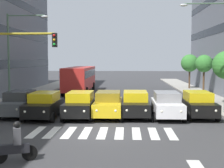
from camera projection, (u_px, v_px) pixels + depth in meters
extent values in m
plane|color=#38383A|center=(103.00, 133.00, 16.82)|extent=(180.00, 180.00, 0.00)
cube|color=silver|center=(171.00, 133.00, 16.65)|extent=(0.45, 2.80, 0.01)
cube|color=silver|center=(153.00, 133.00, 16.69)|extent=(0.45, 2.80, 0.01)
cube|color=silver|center=(136.00, 133.00, 16.74)|extent=(0.45, 2.80, 0.01)
cube|color=silver|center=(119.00, 133.00, 16.78)|extent=(0.45, 2.80, 0.01)
cube|color=silver|center=(103.00, 133.00, 16.82)|extent=(0.45, 2.80, 0.01)
cube|color=silver|center=(86.00, 133.00, 16.86)|extent=(0.45, 2.80, 0.01)
cube|color=silver|center=(69.00, 132.00, 16.91)|extent=(0.45, 2.80, 0.01)
cube|color=silver|center=(52.00, 132.00, 16.95)|extent=(0.45, 2.80, 0.01)
cube|color=silver|center=(36.00, 132.00, 16.99)|extent=(0.45, 2.80, 0.01)
cube|color=black|center=(198.00, 107.00, 21.31)|extent=(1.80, 4.40, 0.80)
cube|color=yellow|center=(198.00, 96.00, 21.45)|extent=(1.58, 2.46, 0.60)
cylinder|color=black|center=(218.00, 116.00, 19.85)|extent=(0.22, 0.64, 0.64)
cylinder|color=black|center=(189.00, 116.00, 19.94)|extent=(0.22, 0.64, 0.64)
cylinder|color=black|center=(206.00, 109.00, 22.74)|extent=(0.22, 0.64, 0.64)
cylinder|color=black|center=(181.00, 109.00, 22.83)|extent=(0.22, 0.64, 0.64)
sphere|color=white|center=(216.00, 111.00, 19.13)|extent=(0.18, 0.18, 0.18)
sphere|color=white|center=(197.00, 111.00, 19.19)|extent=(0.18, 0.18, 0.18)
cube|color=silver|center=(167.00, 107.00, 21.04)|extent=(1.80, 4.40, 0.80)
cube|color=gray|center=(167.00, 96.00, 21.19)|extent=(1.58, 2.46, 0.60)
cylinder|color=black|center=(184.00, 117.00, 19.59)|extent=(0.22, 0.64, 0.64)
cylinder|color=black|center=(155.00, 117.00, 19.67)|extent=(0.22, 0.64, 0.64)
cylinder|color=black|center=(177.00, 110.00, 22.48)|extent=(0.22, 0.64, 0.64)
cylinder|color=black|center=(152.00, 110.00, 22.56)|extent=(0.22, 0.64, 0.64)
sphere|color=white|center=(181.00, 111.00, 18.87)|extent=(0.18, 0.18, 0.18)
sphere|color=white|center=(162.00, 111.00, 18.92)|extent=(0.18, 0.18, 0.18)
cube|color=black|center=(135.00, 106.00, 21.40)|extent=(1.80, 4.40, 0.80)
cube|color=yellow|center=(135.00, 96.00, 21.54)|extent=(1.58, 2.46, 0.60)
cylinder|color=black|center=(150.00, 116.00, 19.94)|extent=(0.22, 0.64, 0.64)
cylinder|color=black|center=(122.00, 116.00, 20.03)|extent=(0.22, 0.64, 0.64)
cylinder|color=black|center=(147.00, 109.00, 22.83)|extent=(0.22, 0.64, 0.64)
cylinder|color=black|center=(122.00, 109.00, 22.92)|extent=(0.22, 0.64, 0.64)
sphere|color=white|center=(146.00, 110.00, 19.22)|extent=(0.18, 0.18, 0.18)
sphere|color=white|center=(127.00, 110.00, 19.28)|extent=(0.18, 0.18, 0.18)
cube|color=gold|center=(108.00, 107.00, 21.32)|extent=(1.80, 4.40, 0.80)
cube|color=olive|center=(108.00, 96.00, 21.46)|extent=(1.58, 2.46, 0.60)
cylinder|color=black|center=(121.00, 116.00, 19.86)|extent=(0.22, 0.64, 0.64)
cylinder|color=black|center=(93.00, 116.00, 19.95)|extent=(0.22, 0.64, 0.64)
cylinder|color=black|center=(122.00, 109.00, 22.75)|extent=(0.22, 0.64, 0.64)
cylinder|color=black|center=(97.00, 109.00, 22.84)|extent=(0.22, 0.64, 0.64)
sphere|color=white|center=(116.00, 111.00, 19.15)|extent=(0.18, 0.18, 0.18)
sphere|color=white|center=(97.00, 111.00, 19.20)|extent=(0.18, 0.18, 0.18)
cube|color=black|center=(80.00, 107.00, 21.15)|extent=(1.80, 4.40, 0.80)
cube|color=yellow|center=(80.00, 96.00, 21.30)|extent=(1.58, 2.46, 0.60)
cylinder|color=black|center=(91.00, 117.00, 19.69)|extent=(0.22, 0.64, 0.64)
cylinder|color=black|center=(62.00, 117.00, 19.78)|extent=(0.22, 0.64, 0.64)
cylinder|color=black|center=(96.00, 110.00, 22.59)|extent=(0.22, 0.64, 0.64)
cylinder|color=black|center=(71.00, 109.00, 22.67)|extent=(0.22, 0.64, 0.64)
sphere|color=white|center=(84.00, 111.00, 18.98)|extent=(0.18, 0.18, 0.18)
sphere|color=white|center=(65.00, 111.00, 19.03)|extent=(0.18, 0.18, 0.18)
cube|color=black|center=(44.00, 107.00, 20.95)|extent=(1.80, 4.40, 0.80)
cube|color=yellow|center=(45.00, 97.00, 21.09)|extent=(1.58, 2.46, 0.60)
cylinder|color=black|center=(52.00, 118.00, 19.49)|extent=(0.22, 0.64, 0.64)
cylinder|color=black|center=(24.00, 117.00, 19.57)|extent=(0.22, 0.64, 0.64)
cylinder|color=black|center=(62.00, 110.00, 22.38)|extent=(0.22, 0.64, 0.64)
cylinder|color=black|center=(37.00, 110.00, 22.47)|extent=(0.22, 0.64, 0.64)
sphere|color=white|center=(44.00, 112.00, 18.77)|extent=(0.18, 0.18, 0.18)
sphere|color=white|center=(25.00, 112.00, 18.83)|extent=(0.18, 0.18, 0.18)
cube|color=#474C51|center=(20.00, 106.00, 21.82)|extent=(1.80, 4.40, 0.80)
cube|color=#343639|center=(20.00, 95.00, 21.96)|extent=(1.58, 2.46, 0.60)
cylinder|color=black|center=(26.00, 115.00, 20.36)|extent=(0.22, 0.64, 0.64)
cylinder|color=black|center=(38.00, 108.00, 23.25)|extent=(0.22, 0.64, 0.64)
cylinder|color=black|center=(14.00, 108.00, 23.34)|extent=(0.22, 0.64, 0.64)
sphere|color=white|center=(17.00, 109.00, 19.64)|extent=(0.18, 0.18, 0.18)
cube|color=red|center=(80.00, 78.00, 36.76)|extent=(2.50, 10.50, 2.50)
cube|color=black|center=(80.00, 73.00, 36.71)|extent=(2.52, 9.87, 0.80)
cylinder|color=black|center=(86.00, 92.00, 33.13)|extent=(0.28, 1.00, 1.00)
cylinder|color=black|center=(63.00, 92.00, 33.25)|extent=(0.28, 1.00, 1.00)
cylinder|color=black|center=(93.00, 86.00, 39.93)|extent=(0.28, 1.00, 1.00)
cylinder|color=black|center=(74.00, 86.00, 40.05)|extent=(0.28, 1.00, 1.00)
cylinder|color=black|center=(30.00, 153.00, 12.19)|extent=(0.60, 0.31, 0.60)
cube|color=#232328|center=(15.00, 149.00, 12.00)|extent=(1.11, 0.62, 0.36)
cube|color=#4C4C51|center=(17.00, 136.00, 11.99)|extent=(0.39, 0.44, 0.64)
sphere|color=black|center=(17.00, 125.00, 11.96)|extent=(0.26, 0.26, 0.26)
cylinder|color=#AD991E|center=(12.00, 34.00, 17.22)|extent=(4.65, 0.12, 0.12)
cube|color=black|center=(55.00, 40.00, 17.14)|extent=(0.24, 0.28, 0.76)
sphere|color=red|center=(54.00, 35.00, 16.97)|extent=(0.14, 0.14, 0.14)
sphere|color=orange|center=(54.00, 40.00, 16.99)|extent=(0.14, 0.14, 0.14)
sphere|color=green|center=(54.00, 44.00, 17.01)|extent=(0.14, 0.14, 0.14)
cylinder|color=#4C6B56|center=(206.00, 3.00, 22.06)|extent=(3.05, 0.10, 0.10)
ellipsoid|color=#B7BCC1|center=(184.00, 5.00, 22.14)|extent=(0.56, 0.28, 0.20)
cylinder|color=#4C6B56|center=(9.00, 60.00, 25.56)|extent=(0.16, 0.16, 7.40)
cylinder|color=#4C6B56|center=(26.00, 15.00, 25.21)|extent=(3.02, 0.10, 0.10)
ellipsoid|color=#B7BCC1|center=(45.00, 17.00, 25.15)|extent=(0.56, 0.28, 0.20)
cylinder|color=#513823|center=(204.00, 81.00, 34.03)|extent=(0.20, 0.20, 2.75)
sphere|color=#387F33|center=(204.00, 64.00, 33.88)|extent=(1.87, 1.87, 1.87)
cylinder|color=#513823|center=(189.00, 78.00, 41.07)|extent=(0.20, 0.20, 2.61)
sphere|color=#387F33|center=(190.00, 63.00, 40.91)|extent=(2.25, 2.25, 2.25)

